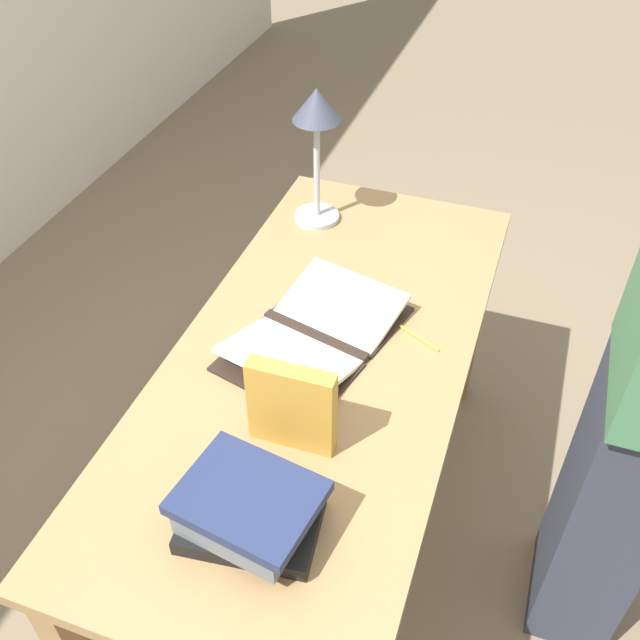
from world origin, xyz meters
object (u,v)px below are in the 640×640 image
book_stack_tall (250,511)px  book_standing_upright (292,407)px  pencil (415,335)px  coffee_mug (288,397)px  reading_lamp (317,125)px  open_book (315,333)px

book_stack_tall → book_standing_upright: bearing=0.3°
book_stack_tall → book_standing_upright: size_ratio=1.31×
pencil → book_stack_tall: bearing=165.2°
book_standing_upright → coffee_mug: (0.07, 0.04, -0.06)m
book_standing_upright → reading_lamp: bearing=15.1°
book_stack_tall → book_standing_upright: 0.22m
pencil → open_book: bearing=111.7°
reading_lamp → coffee_mug: bearing=-165.1°
book_stack_tall → reading_lamp: size_ratio=0.68×
coffee_mug → book_stack_tall: bearing=-172.6°
open_book → pencil: open_book is taller
book_standing_upright → reading_lamp: 0.86m
open_book → coffee_mug: size_ratio=4.22×
book_standing_upright → open_book: bearing=10.1°
open_book → book_standing_upright: bearing=-154.7°
book_standing_upright → book_stack_tall: bearing=179.3°
reading_lamp → pencil: 0.64m
pencil → reading_lamp: bearing=44.2°
coffee_mug → book_standing_upright: bearing=-152.7°
open_book → pencil: 0.24m
book_standing_upright → coffee_mug: size_ratio=1.71×
book_standing_upright → pencil: (0.40, -0.16, -0.10)m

